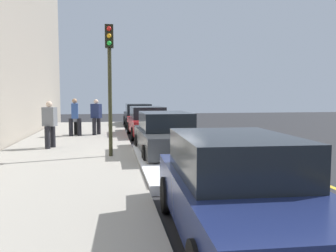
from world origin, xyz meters
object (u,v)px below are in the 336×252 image
parked_car_navy (237,188)px  pedestrian_blue_coat (75,116)px  parked_car_red (148,122)px  traffic_light_pole (110,68)px  parked_car_black (138,115)px  pedestrian_navy_coat (96,116)px  rolling_suitcase (77,128)px  parked_car_charcoal (166,135)px  pedestrian_grey_coat (50,123)px

parked_car_navy → pedestrian_blue_coat: (-12.43, -3.51, 0.35)m
parked_car_red → traffic_light_pole: (6.39, -1.84, 2.19)m
parked_car_black → pedestrian_navy_coat: (6.13, -2.53, 0.32)m
parked_car_red → pedestrian_navy_coat: 2.57m
parked_car_red → parked_car_navy: size_ratio=1.08×
pedestrian_navy_coat → rolling_suitcase: (-0.14, -0.97, -0.61)m
parked_car_red → pedestrian_blue_coat: pedestrian_blue_coat is taller
parked_car_navy → traffic_light_pole: bearing=-164.4°
parked_car_charcoal → pedestrian_blue_coat: 6.58m
parked_car_red → traffic_light_pole: traffic_light_pole is taller
pedestrian_grey_coat → parked_car_red: bearing=136.7°
parked_car_navy → pedestrian_navy_coat: (-12.78, -2.52, 0.32)m
parked_car_navy → rolling_suitcase: (-12.92, -3.50, -0.28)m
parked_car_navy → rolling_suitcase: size_ratio=4.45×
parked_car_navy → pedestrian_grey_coat: (-8.59, -4.02, 0.31)m
pedestrian_grey_coat → traffic_light_pole: (2.09, 2.21, 1.88)m
parked_car_charcoal → pedestrian_navy_coat: (-5.87, -2.56, 0.32)m
parked_car_navy → parked_car_red: bearing=179.9°
parked_car_black → parked_car_navy: same height
traffic_light_pole → parked_car_black: bearing=171.7°
parked_car_charcoal → parked_car_navy: (6.90, -0.04, -0.00)m
parked_car_red → pedestrian_grey_coat: (4.29, -4.04, 0.31)m
pedestrian_grey_coat → parked_car_black: bearing=158.7°
rolling_suitcase → parked_car_charcoal: bearing=30.5°
parked_car_red → parked_car_charcoal: bearing=0.2°
pedestrian_navy_coat → parked_car_black: bearing=157.6°
traffic_light_pole → parked_car_navy: bearing=15.6°
pedestrian_navy_coat → pedestrian_blue_coat: size_ratio=0.98×
pedestrian_navy_coat → rolling_suitcase: pedestrian_navy_coat is taller
pedestrian_blue_coat → traffic_light_pole: bearing=16.0°
parked_car_navy → pedestrian_grey_coat: pedestrian_grey_coat is taller
parked_car_black → pedestrian_blue_coat: pedestrian_blue_coat is taller
parked_car_black → traffic_light_pole: (12.41, -1.82, 2.19)m
parked_car_black → parked_car_charcoal: 12.00m
parked_car_charcoal → rolling_suitcase: (-6.02, -3.54, -0.29)m
parked_car_red → traffic_light_pole: 7.00m
parked_car_black → parked_car_red: (6.02, 0.02, 0.00)m
parked_car_charcoal → rolling_suitcase: 6.98m
pedestrian_grey_coat → pedestrian_blue_coat: pedestrian_blue_coat is taller
parked_car_black → parked_car_red: 6.02m
pedestrian_navy_coat → traffic_light_pole: bearing=6.5°
parked_car_navy → pedestrian_grey_coat: bearing=-154.9°
pedestrian_blue_coat → traffic_light_pole: (5.93, 1.70, 1.85)m
parked_car_charcoal → pedestrian_grey_coat: pedestrian_grey_coat is taller
parked_car_navy → rolling_suitcase: 13.39m
pedestrian_navy_coat → parked_car_red: bearing=92.4°
parked_car_red → pedestrian_grey_coat: 5.91m
pedestrian_grey_coat → pedestrian_blue_coat: size_ratio=0.97×
parked_car_charcoal → pedestrian_blue_coat: pedestrian_blue_coat is taller
pedestrian_navy_coat → rolling_suitcase: bearing=-98.5°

